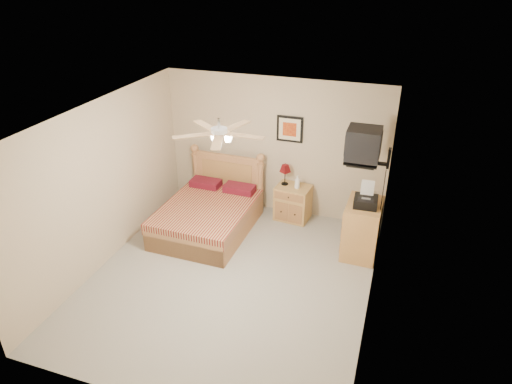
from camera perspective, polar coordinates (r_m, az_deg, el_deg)
floor at (r=6.92m, az=-3.23°, el=-10.74°), size 4.50×4.50×0.00m
ceiling at (r=5.72m, az=-3.89°, el=9.35°), size 4.00×4.50×0.04m
wall_back at (r=8.15m, az=2.35°, el=5.66°), size 4.00×0.04×2.50m
wall_front at (r=4.60m, az=-14.28°, el=-14.65°), size 4.00×0.04×2.50m
wall_left at (r=7.15m, az=-18.60°, el=0.91°), size 0.04×4.50×2.50m
wall_right at (r=5.86m, az=15.01°, el=-4.63°), size 0.04×4.50×2.50m
bed at (r=7.74m, az=-6.23°, el=-1.08°), size 1.44×1.87×1.19m
nightstand at (r=8.23m, az=4.62°, el=-1.33°), size 0.64×0.50×0.64m
table_lamp at (r=8.08m, az=3.65°, el=2.21°), size 0.25×0.25×0.38m
lotion_bottle at (r=7.98m, az=5.18°, el=1.25°), size 0.12×0.12×0.24m
framed_picture at (r=7.93m, az=4.25°, el=7.85°), size 0.46×0.04×0.46m
dresser at (r=7.39m, az=13.09°, el=-4.48°), size 0.55×0.77×0.90m
fax_machine at (r=7.03m, az=13.66°, el=-0.36°), size 0.37×0.39×0.37m
magazine_lower at (r=7.44m, az=13.19°, el=-0.21°), size 0.23×0.29×0.03m
magazine_upper at (r=7.43m, az=13.12°, el=-0.02°), size 0.21×0.27×0.02m
wall_tv at (r=6.83m, az=14.50°, el=5.43°), size 0.56×0.46×0.58m
ceiling_fan at (r=5.59m, az=-4.62°, el=7.37°), size 1.14×1.14×0.28m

